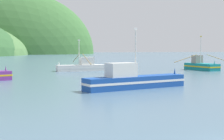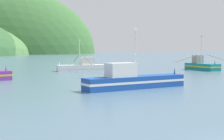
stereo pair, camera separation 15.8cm
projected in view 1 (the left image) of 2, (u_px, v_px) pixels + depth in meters
The scene contains 4 objects.
hill_far_right at pixel (21, 54), 238.06m from camera, with size 104.92×83.94×86.82m, color #386633.
fishing_boat_teal at pixel (201, 66), 61.47m from camera, with size 12.08×7.56×6.31m.
fishing_boat_white at pixel (82, 67), 59.28m from camera, with size 9.01×11.54×5.57m.
fishing_boat_blue at pixel (133, 80), 33.41m from camera, with size 11.41×5.41×6.11m.
Camera 1 is at (-8.55, -11.19, 4.08)m, focal length 53.41 mm.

